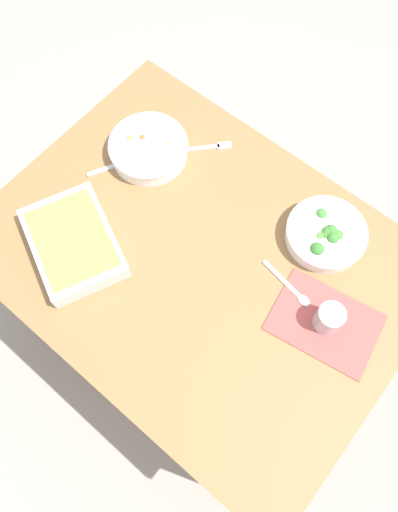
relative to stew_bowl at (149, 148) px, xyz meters
name	(u,v)px	position (x,y,z in m)	size (l,w,h in m)	color
ground_plane	(199,323)	(-0.34, 0.17, -0.77)	(6.00, 6.00, 0.00)	#9E9389
dining_table	(199,268)	(-0.34, 0.17, -0.12)	(1.20, 0.90, 0.74)	olive
placemat	(325,322)	(-0.72, 0.10, -0.03)	(0.28, 0.20, 0.00)	#B24C47
stew_bowl	(149,148)	(0.00, 0.00, 0.00)	(0.24, 0.24, 0.06)	white
broccoli_bowl	(326,234)	(-0.58, -0.10, 0.00)	(0.23, 0.23, 0.07)	white
baking_dish	(73,243)	(-0.05, 0.37, 0.00)	(0.36, 0.32, 0.06)	silver
drink_cup	(328,319)	(-0.72, 0.10, 0.01)	(0.07, 0.07, 0.08)	#B2BCC6
spoon_by_stew	(122,163)	(0.04, 0.08, -0.03)	(0.10, 0.16, 0.01)	silver
spoon_by_broccoli	(309,234)	(-0.54, -0.09, -0.03)	(0.17, 0.09, 0.01)	silver
spoon_spare	(293,290)	(-0.60, 0.08, -0.03)	(0.18, 0.05, 0.01)	silver
fork_on_table	(208,147)	(-0.12, -0.13, -0.03)	(0.13, 0.14, 0.01)	silver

